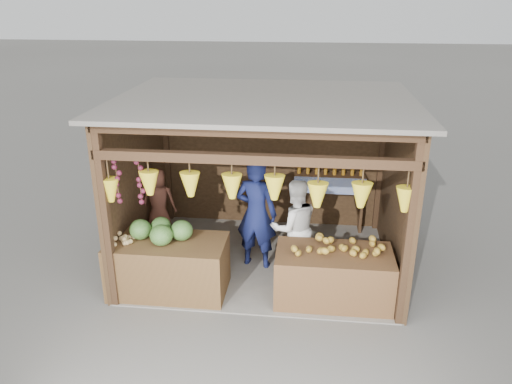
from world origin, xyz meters
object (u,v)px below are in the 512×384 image
Objects in this scene: counter_right at (333,276)px; man_standing at (256,214)px; vendor_seated at (159,202)px; counter_left at (169,267)px; woman_standing at (294,228)px.

counter_right is 0.90× the size of man_standing.
man_standing is 1.67m from vendor_seated.
man_standing is at bearing 165.74° from vendor_seated.
vendor_seated is at bearing 111.51° from counter_left.
counter_left is 1.08× the size of woman_standing.
woman_standing is (1.76, 0.73, 0.36)m from counter_left.
vendor_seated is (-2.81, 1.15, 0.52)m from counter_right.
man_standing reaches higher than woman_standing.
man_standing reaches higher than counter_left.
man_standing reaches higher than vendor_seated.
counter_left reaches higher than counter_right.
counter_right is at bearing 1.20° from counter_left.
woman_standing is 1.35× the size of vendor_seated.
man_standing is at bearing -34.28° from woman_standing.
vendor_seated is at bearing -30.81° from woman_standing.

